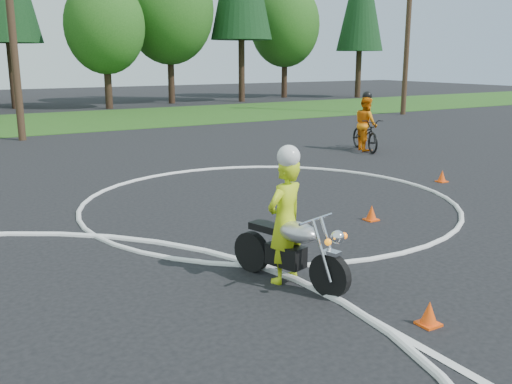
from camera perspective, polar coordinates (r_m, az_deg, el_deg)
course_markings at (r=7.30m, az=-23.68°, el=-12.78°), size 19.05×19.05×0.12m
primary_motorcycle at (r=7.90m, az=3.53°, el=-5.71°), size 0.82×1.94×1.05m
rider_primary_grp at (r=7.87m, az=2.95°, el=-2.50°), size 0.74×0.59×1.94m
rider_second_grp at (r=19.74m, az=10.92°, el=6.13°), size 1.36×2.20×2.00m
traffic_cones at (r=7.26m, az=21.03°, el=-11.55°), size 13.09×12.48×0.30m
treeline at (r=39.31m, az=-11.64°, el=18.18°), size 38.20×8.10×14.52m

